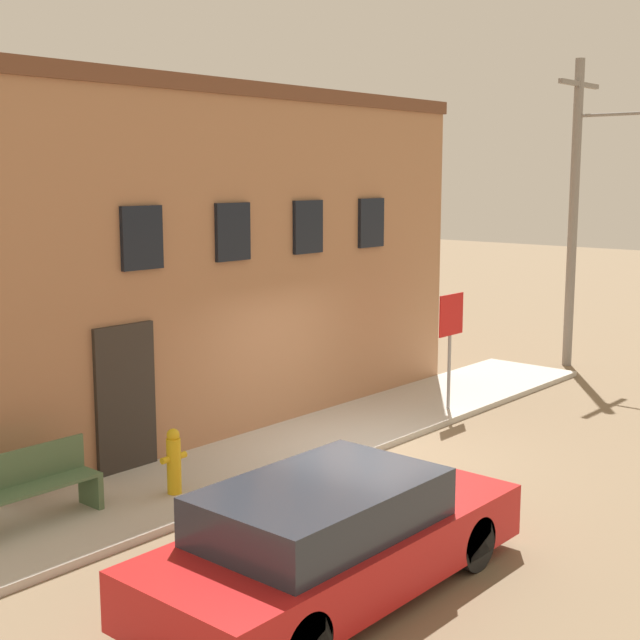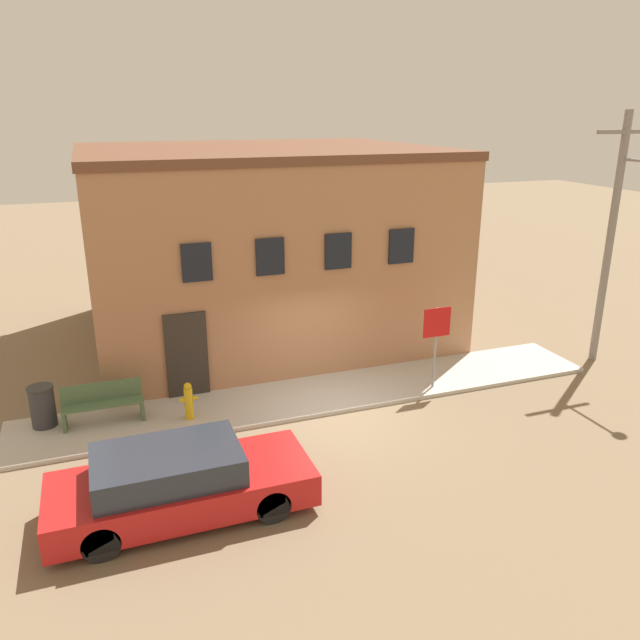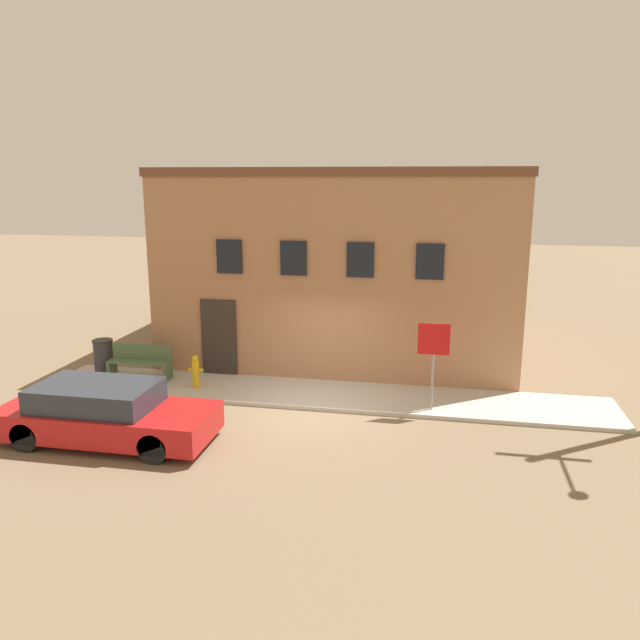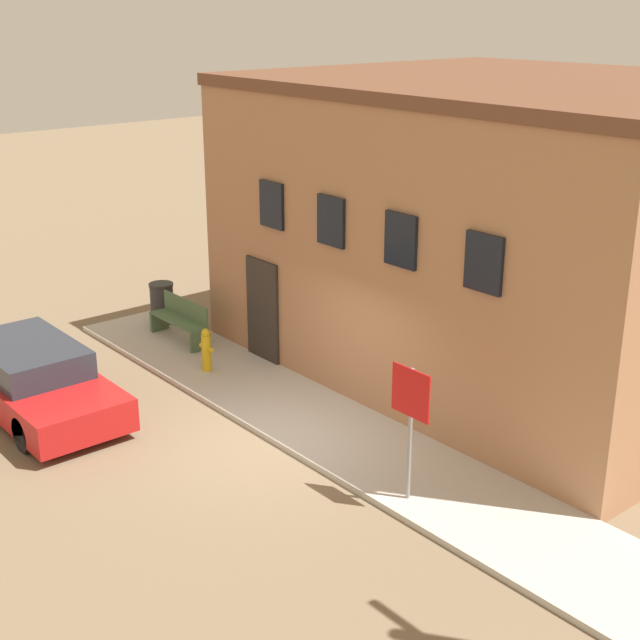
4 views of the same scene
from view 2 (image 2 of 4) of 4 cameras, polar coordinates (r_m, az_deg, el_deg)
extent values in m
plane|color=#7A664C|center=(14.66, 1.46, -8.66)|extent=(80.00, 80.00, 0.00)
cube|color=#BCB7AD|center=(15.51, 0.04, -6.83)|extent=(14.41, 2.09, 0.10)
cube|color=#A87551|center=(19.46, -5.49, 6.73)|extent=(10.04, 8.49, 5.47)
cube|color=brown|center=(19.07, -5.76, 15.15)|extent=(10.14, 8.59, 0.24)
cube|color=black|center=(14.70, -11.21, 5.18)|extent=(0.70, 0.08, 0.90)
cube|color=black|center=(15.06, -4.58, 5.80)|extent=(0.70, 0.08, 0.90)
cube|color=black|center=(15.61, 1.67, 6.31)|extent=(0.70, 0.08, 0.90)
cube|color=black|center=(16.34, 7.44, 6.72)|extent=(0.70, 0.08, 0.90)
cube|color=#2D2823|center=(15.33, -12.06, -3.31)|extent=(1.00, 0.08, 2.20)
cylinder|color=gold|center=(14.41, -11.91, -7.48)|extent=(0.19, 0.19, 0.75)
sphere|color=gold|center=(14.23, -12.02, -5.95)|extent=(0.17, 0.17, 0.17)
cylinder|color=gold|center=(14.35, -12.52, -7.15)|extent=(0.10, 0.09, 0.09)
cylinder|color=gold|center=(14.38, -11.35, -7.00)|extent=(0.10, 0.09, 0.09)
cylinder|color=gray|center=(15.68, 10.47, -2.53)|extent=(0.06, 0.06, 2.08)
cube|color=red|center=(15.44, 10.65, -0.22)|extent=(0.74, 0.02, 0.74)
cube|color=#4C6B47|center=(14.83, -22.34, -8.45)|extent=(0.08, 0.44, 0.44)
cube|color=#4C6B47|center=(14.81, -15.94, -7.76)|extent=(0.08, 0.44, 0.44)
cube|color=#4C6B47|center=(14.69, -19.24, -7.29)|extent=(1.73, 0.44, 0.04)
cube|color=#4C6B47|center=(14.78, -19.36, -6.15)|extent=(1.73, 0.04, 0.43)
cylinder|color=#333338|center=(15.07, -24.02, -7.33)|extent=(0.53, 0.53, 0.87)
cylinder|color=#2D2D2D|center=(14.89, -24.25, -5.71)|extent=(0.56, 0.56, 0.06)
cylinder|color=gray|center=(18.50, 24.96, 6.47)|extent=(0.21, 0.21, 6.74)
cube|color=gray|center=(18.20, 26.21, 15.19)|extent=(1.80, 0.10, 0.10)
cylinder|color=black|center=(12.43, -6.40, -12.57)|extent=(0.61, 0.20, 0.61)
cylinder|color=black|center=(11.15, -4.34, -16.56)|extent=(0.61, 0.20, 0.61)
cylinder|color=black|center=(12.21, -19.63, -14.30)|extent=(0.61, 0.20, 0.61)
cylinder|color=black|center=(10.90, -19.40, -18.65)|extent=(0.61, 0.20, 0.61)
cube|color=red|center=(11.50, -12.43, -14.87)|extent=(4.51, 1.77, 0.59)
cube|color=#282D38|center=(11.19, -13.79, -12.71)|extent=(2.48, 1.56, 0.49)
camera|label=1|loc=(7.39, -69.16, -13.64)|focal=50.00mm
camera|label=3|loc=(8.01, 79.17, -5.92)|focal=35.00mm
camera|label=4|loc=(16.23, 56.96, 11.64)|focal=50.00mm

